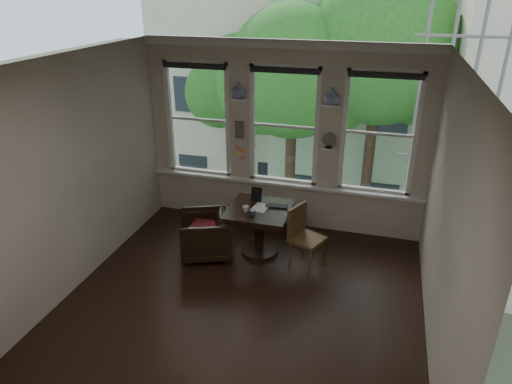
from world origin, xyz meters
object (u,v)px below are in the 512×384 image
(armchair_left, at_px, (205,235))
(laptop, at_px, (276,207))
(table, at_px, (259,231))
(side_chair_right, at_px, (307,239))
(mug, at_px, (246,209))

(armchair_left, xyz_separation_m, laptop, (0.99, 0.35, 0.42))
(armchair_left, distance_m, laptop, 1.13)
(table, bearing_deg, laptop, 17.96)
(side_chair_right, xyz_separation_m, mug, (-0.91, 0.03, 0.33))
(table, relative_size, armchair_left, 1.21)
(table, bearing_deg, mug, -136.85)
(side_chair_right, relative_size, laptop, 2.87)
(table, height_order, laptop, laptop)
(armchair_left, relative_size, laptop, 2.32)
(armchair_left, height_order, mug, mug)
(table, relative_size, side_chair_right, 0.98)
(armchair_left, bearing_deg, side_chair_right, 71.24)
(table, relative_size, mug, 9.53)
(side_chair_right, bearing_deg, armchair_left, 117.34)
(table, distance_m, mug, 0.47)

